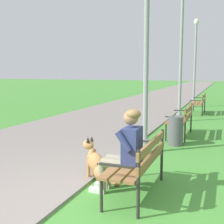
{
  "coord_description": "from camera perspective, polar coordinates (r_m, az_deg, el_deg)",
  "views": [
    {
      "loc": [
        1.65,
        -3.16,
        1.76
      ],
      "look_at": [
        -0.65,
        2.81,
        0.9
      ],
      "focal_mm": 47.6,
      "sensor_mm": 36.0,
      "label": 1
    }
  ],
  "objects": [
    {
      "name": "park_bench_near",
      "position": [
        4.3,
        5.3,
        -9.23
      ],
      "size": [
        0.55,
        1.5,
        0.85
      ],
      "color": "olive",
      "rests_on": "ground"
    },
    {
      "name": "ground_plane",
      "position": [
        3.97,
        -6.16,
        -18.66
      ],
      "size": [
        120.0,
        120.0,
        0.0
      ],
      "primitive_type": "plane",
      "color": "#478E38"
    },
    {
      "name": "person_seated_on_near_bench",
      "position": [
        4.27,
        2.46,
        -6.98
      ],
      "size": [
        0.74,
        0.49,
        1.25
      ],
      "color": "gray",
      "rests_on": "ground"
    },
    {
      "name": "litter_bin",
      "position": [
        7.34,
        12.12,
        -3.59
      ],
      "size": [
        0.36,
        0.36,
        0.7
      ],
      "primitive_type": "cylinder",
      "color": "#515156",
      "rests_on": "ground"
    },
    {
      "name": "lamp_post_far",
      "position": [
        15.64,
        15.65,
        9.22
      ],
      "size": [
        0.24,
        0.24,
        4.38
      ],
      "color": "gray",
      "rests_on": "ground"
    },
    {
      "name": "dog_shepherd",
      "position": [
        4.91,
        -2.58,
        -10.14
      ],
      "size": [
        0.81,
        0.43,
        0.71
      ],
      "color": "#B27F47",
      "rests_on": "ground"
    },
    {
      "name": "park_bench_far",
      "position": [
        13.09,
        16.41,
        1.88
      ],
      "size": [
        0.55,
        1.5,
        0.85
      ],
      "color": "olive",
      "rests_on": "ground"
    },
    {
      "name": "park_bench_mid",
      "position": [
        8.36,
        13.24,
        -1.12
      ],
      "size": [
        0.55,
        1.5,
        0.85
      ],
      "color": "olive",
      "rests_on": "ground"
    },
    {
      "name": "paved_path",
      "position": [
        27.53,
        12.36,
        3.86
      ],
      "size": [
        4.36,
        60.0,
        0.04
      ],
      "primitive_type": "cube",
      "color": "gray",
      "rests_on": "ground"
    },
    {
      "name": "lamp_post_mid",
      "position": [
        10.85,
        13.11,
        10.74
      ],
      "size": [
        0.24,
        0.24,
        4.61
      ],
      "color": "gray",
      "rests_on": "ground"
    },
    {
      "name": "lamp_post_near",
      "position": [
        6.43,
        6.59,
        10.79
      ],
      "size": [
        0.24,
        0.24,
        4.09
      ],
      "color": "gray",
      "rests_on": "ground"
    }
  ]
}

